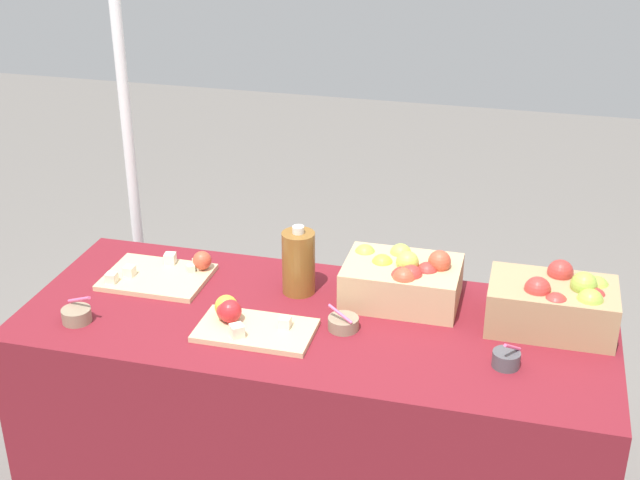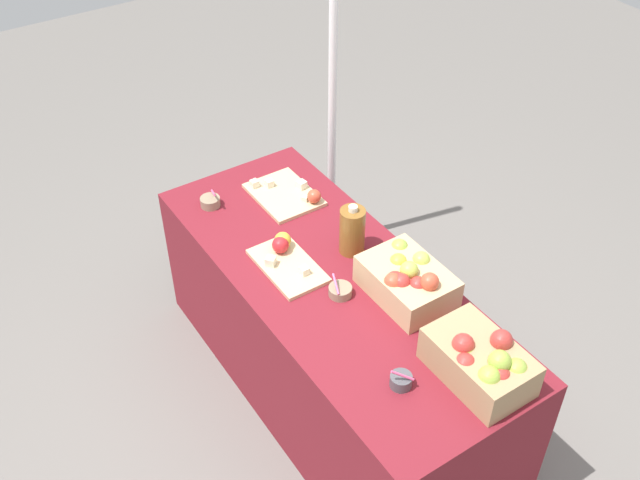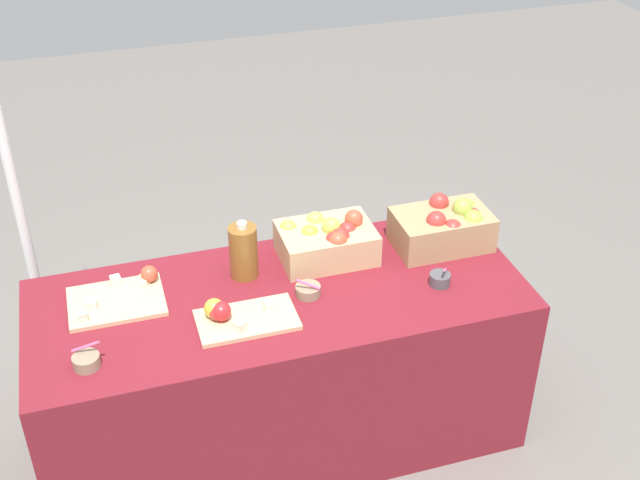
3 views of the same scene
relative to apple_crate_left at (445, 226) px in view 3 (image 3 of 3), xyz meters
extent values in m
plane|color=slate|center=(-0.74, -0.13, -0.83)|extent=(10.00, 10.00, 0.00)
cube|color=maroon|center=(-0.74, -0.13, -0.46)|extent=(1.90, 0.76, 0.74)
cube|color=tan|center=(-0.01, 0.00, -0.02)|extent=(0.39, 0.25, 0.15)
sphere|color=#99B742|center=(0.08, 0.01, 0.07)|extent=(0.08, 0.08, 0.08)
sphere|color=#99B742|center=(0.09, -0.06, 0.05)|extent=(0.08, 0.08, 0.08)
sphere|color=#B2332D|center=(-0.06, -0.04, 0.06)|extent=(0.08, 0.08, 0.08)
sphere|color=#99B742|center=(0.12, 0.05, 0.04)|extent=(0.08, 0.08, 0.08)
sphere|color=#B2332D|center=(0.00, -0.08, 0.03)|extent=(0.08, 0.08, 0.08)
sphere|color=#B2332D|center=(0.01, 0.08, 0.07)|extent=(0.08, 0.08, 0.08)
sphere|color=#B2332D|center=(0.11, -0.02, 0.04)|extent=(0.08, 0.08, 0.08)
sphere|color=#99B742|center=(-0.06, -0.04, 0.05)|extent=(0.08, 0.08, 0.08)
cube|color=tan|center=(-0.49, 0.06, -0.02)|extent=(0.38, 0.27, 0.13)
sphere|color=#99B742|center=(-0.63, 0.13, 0.03)|extent=(0.07, 0.07, 0.07)
sphere|color=#D14C33|center=(-0.37, 0.07, 0.06)|extent=(0.07, 0.07, 0.07)
sphere|color=#B2332D|center=(-0.48, -0.01, 0.03)|extent=(0.07, 0.07, 0.07)
sphere|color=#B2332D|center=(-0.41, 0.04, 0.03)|extent=(0.07, 0.07, 0.07)
sphere|color=#B2C64C|center=(-0.47, 0.05, 0.06)|extent=(0.07, 0.07, 0.07)
sphere|color=#B2C64C|center=(-0.51, 0.14, 0.04)|extent=(0.07, 0.07, 0.07)
sphere|color=#D14C33|center=(-0.47, -0.03, 0.04)|extent=(0.07, 0.07, 0.07)
sphere|color=gold|center=(-0.56, 0.06, 0.03)|extent=(0.07, 0.07, 0.07)
sphere|color=#B2332D|center=(-0.45, -0.01, 0.04)|extent=(0.07, 0.07, 0.07)
cube|color=#D1B284|center=(-0.90, -0.26, -0.08)|extent=(0.36, 0.21, 0.02)
sphere|color=red|center=(-0.98, -0.24, -0.04)|extent=(0.07, 0.07, 0.07)
cube|color=beige|center=(-0.81, -0.23, -0.06)|extent=(0.04, 0.04, 0.03)
sphere|color=gold|center=(-1.00, -0.22, -0.03)|extent=(0.07, 0.07, 0.07)
cube|color=beige|center=(-0.93, -0.32, -0.05)|extent=(0.06, 0.06, 0.04)
sphere|color=#B2332D|center=(-1.00, -0.24, -0.04)|extent=(0.07, 0.07, 0.07)
cube|color=#D1B284|center=(-1.34, -0.01, -0.08)|extent=(0.35, 0.27, 0.02)
cube|color=beige|center=(-1.33, 0.08, -0.05)|extent=(0.04, 0.04, 0.04)
cube|color=beige|center=(-1.21, 0.07, -0.05)|extent=(0.05, 0.05, 0.04)
cube|color=beige|center=(-1.47, -0.10, -0.05)|extent=(0.04, 0.04, 0.04)
cube|color=beige|center=(-1.23, 0.04, -0.06)|extent=(0.04, 0.04, 0.03)
sphere|color=#D14C33|center=(-1.20, 0.07, -0.04)|extent=(0.07, 0.07, 0.07)
cube|color=beige|center=(-1.43, -0.04, -0.05)|extent=(0.04, 0.04, 0.04)
cylinder|color=gray|center=(-0.64, -0.17, -0.07)|extent=(0.10, 0.10, 0.04)
cylinder|color=#EA598C|center=(-0.64, -0.19, -0.03)|extent=(0.09, 0.04, 0.05)
cylinder|color=#4C4C51|center=(-0.13, -0.25, -0.07)|extent=(0.08, 0.08, 0.05)
cylinder|color=#EA598C|center=(-0.11, -0.26, -0.02)|extent=(0.05, 0.08, 0.06)
cylinder|color=gray|center=(-1.47, -0.34, -0.07)|extent=(0.09, 0.09, 0.04)
cylinder|color=#EA598C|center=(-1.46, -0.32, -0.02)|extent=(0.10, 0.04, 0.05)
cylinder|color=brown|center=(-0.84, 0.03, 0.02)|extent=(0.11, 0.11, 0.22)
cylinder|color=silver|center=(-0.84, 0.03, 0.14)|extent=(0.04, 0.04, 0.02)
cylinder|color=white|center=(-1.66, 0.48, 0.14)|extent=(0.04, 0.04, 1.93)
camera|label=1|loc=(-0.12, -2.45, 1.33)|focal=48.70mm
camera|label=2|loc=(1.15, -1.45, 2.05)|focal=41.81mm
camera|label=3|loc=(-1.33, -2.58, 1.79)|focal=46.02mm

